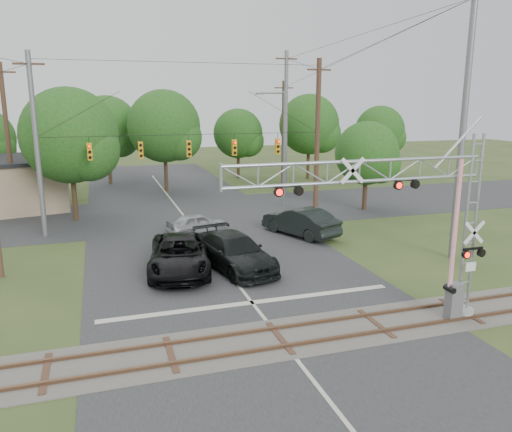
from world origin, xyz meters
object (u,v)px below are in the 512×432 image
object	(u,v)px
crossing_gantry	(404,213)
traffic_signal_span	(202,144)
sedan_silver	(197,223)
car_dark	(235,252)
pickup_black	(180,255)
streetlight	(282,143)

from	to	relation	value
crossing_gantry	traffic_signal_span	xyz separation A→B (m)	(-3.74, 18.36, 1.17)
traffic_signal_span	sedan_silver	world-z (taller)	traffic_signal_span
crossing_gantry	traffic_signal_span	distance (m)	18.78
crossing_gantry	car_dark	size ratio (longest dim) A/B	1.70
pickup_black	sedan_silver	size ratio (longest dim) A/B	1.61
streetlight	traffic_signal_span	bearing A→B (deg)	-150.00
pickup_black	car_dark	world-z (taller)	pickup_black
car_dark	sedan_silver	xyz separation A→B (m)	(-0.49, 7.55, -0.21)
pickup_black	sedan_silver	world-z (taller)	pickup_black
car_dark	streetlight	distance (m)	16.73
traffic_signal_span	pickup_black	world-z (taller)	traffic_signal_span
sedan_silver	streetlight	xyz separation A→B (m)	(8.33, 6.59, 4.54)
crossing_gantry	car_dark	world-z (taller)	crossing_gantry
crossing_gantry	traffic_signal_span	size ratio (longest dim) A/B	0.54
pickup_black	sedan_silver	bearing A→B (deg)	81.83
crossing_gantry	pickup_black	size ratio (longest dim) A/B	1.62
streetlight	crossing_gantry	bearing A→B (deg)	-99.21
crossing_gantry	pickup_black	bearing A→B (deg)	128.05
crossing_gantry	traffic_signal_span	world-z (taller)	traffic_signal_span
pickup_black	sedan_silver	distance (m)	7.52
crossing_gantry	sedan_silver	bearing A→B (deg)	106.20
traffic_signal_span	pickup_black	distance (m)	11.08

